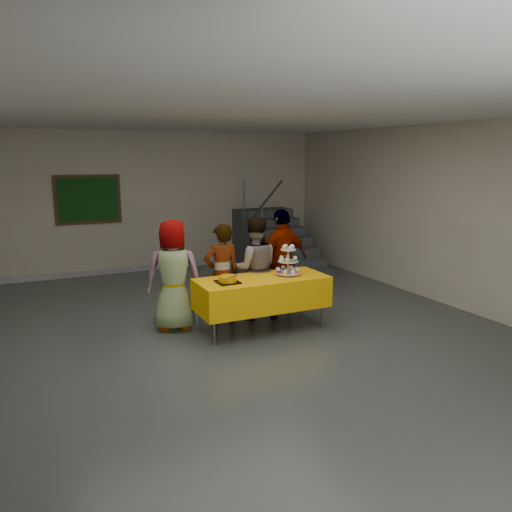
{
  "coord_description": "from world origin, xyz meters",
  "views": [
    {
      "loc": [
        -2.39,
        -5.72,
        2.46
      ],
      "look_at": [
        0.62,
        0.66,
        1.05
      ],
      "focal_mm": 35.0,
      "sensor_mm": 36.0,
      "label": 1
    }
  ],
  "objects_px": {
    "bear_cake": "(228,279)",
    "staircase": "(274,246)",
    "bake_table": "(262,292)",
    "cupcake_stand": "(288,263)",
    "noticeboard": "(88,200)",
    "schoolchild_a": "(174,275)",
    "schoolchild_b": "(222,274)",
    "schoolchild_d": "(283,260)",
    "schoolchild_c": "(255,268)"
  },
  "relations": [
    {
      "from": "cupcake_stand",
      "to": "schoolchild_b",
      "type": "distance_m",
      "value": 0.99
    },
    {
      "from": "bear_cake",
      "to": "schoolchild_b",
      "type": "xyz_separation_m",
      "value": [
        0.13,
        0.55,
        -0.07
      ]
    },
    {
      "from": "bake_table",
      "to": "schoolchild_b",
      "type": "distance_m",
      "value": 0.68
    },
    {
      "from": "schoolchild_a",
      "to": "schoolchild_b",
      "type": "distance_m",
      "value": 0.72
    },
    {
      "from": "schoolchild_b",
      "to": "schoolchild_d",
      "type": "height_order",
      "value": "schoolchild_d"
    },
    {
      "from": "cupcake_stand",
      "to": "bear_cake",
      "type": "xyz_separation_m",
      "value": [
        -0.97,
        -0.06,
        -0.11
      ]
    },
    {
      "from": "bake_table",
      "to": "staircase",
      "type": "xyz_separation_m",
      "value": [
        2.08,
        3.67,
        -0.07
      ]
    },
    {
      "from": "bake_table",
      "to": "cupcake_stand",
      "type": "relative_size",
      "value": 4.22
    },
    {
      "from": "schoolchild_d",
      "to": "staircase",
      "type": "relative_size",
      "value": 0.69
    },
    {
      "from": "schoolchild_a",
      "to": "schoolchild_d",
      "type": "bearing_deg",
      "value": -155.23
    },
    {
      "from": "bear_cake",
      "to": "noticeboard",
      "type": "distance_m",
      "value": 4.78
    },
    {
      "from": "schoolchild_d",
      "to": "bear_cake",
      "type": "bearing_deg",
      "value": 23.37
    },
    {
      "from": "staircase",
      "to": "noticeboard",
      "type": "height_order",
      "value": "noticeboard"
    },
    {
      "from": "schoolchild_b",
      "to": "schoolchild_a",
      "type": "bearing_deg",
      "value": -4.29
    },
    {
      "from": "schoolchild_b",
      "to": "noticeboard",
      "type": "height_order",
      "value": "noticeboard"
    },
    {
      "from": "schoolchild_a",
      "to": "schoolchild_d",
      "type": "height_order",
      "value": "schoolchild_d"
    },
    {
      "from": "cupcake_stand",
      "to": "bake_table",
      "type": "bearing_deg",
      "value": -178.4
    },
    {
      "from": "bear_cake",
      "to": "schoolchild_a",
      "type": "relative_size",
      "value": 0.22
    },
    {
      "from": "schoolchild_a",
      "to": "schoolchild_d",
      "type": "relative_size",
      "value": 0.97
    },
    {
      "from": "schoolchild_a",
      "to": "cupcake_stand",
      "type": "bearing_deg",
      "value": -179.52
    },
    {
      "from": "noticeboard",
      "to": "schoolchild_d",
      "type": "bearing_deg",
      "value": -56.85
    },
    {
      "from": "schoolchild_a",
      "to": "staircase",
      "type": "height_order",
      "value": "staircase"
    },
    {
      "from": "cupcake_stand",
      "to": "staircase",
      "type": "distance_m",
      "value": 4.04
    },
    {
      "from": "staircase",
      "to": "noticeboard",
      "type": "bearing_deg",
      "value": 167.71
    },
    {
      "from": "bear_cake",
      "to": "noticeboard",
      "type": "height_order",
      "value": "noticeboard"
    },
    {
      "from": "cupcake_stand",
      "to": "bear_cake",
      "type": "height_order",
      "value": "cupcake_stand"
    },
    {
      "from": "schoolchild_b",
      "to": "bake_table",
      "type": "bearing_deg",
      "value": 130.95
    },
    {
      "from": "bake_table",
      "to": "cupcake_stand",
      "type": "distance_m",
      "value": 0.57
    },
    {
      "from": "schoolchild_c",
      "to": "noticeboard",
      "type": "height_order",
      "value": "noticeboard"
    },
    {
      "from": "schoolchild_b",
      "to": "schoolchild_c",
      "type": "relative_size",
      "value": 0.96
    },
    {
      "from": "schoolchild_c",
      "to": "staircase",
      "type": "height_order",
      "value": "staircase"
    },
    {
      "from": "schoolchild_b",
      "to": "noticeboard",
      "type": "bearing_deg",
      "value": -70.14
    },
    {
      "from": "bake_table",
      "to": "schoolchild_c",
      "type": "bearing_deg",
      "value": 75.82
    },
    {
      "from": "schoolchild_d",
      "to": "staircase",
      "type": "height_order",
      "value": "staircase"
    },
    {
      "from": "schoolchild_a",
      "to": "schoolchild_d",
      "type": "distance_m",
      "value": 1.85
    },
    {
      "from": "schoolchild_b",
      "to": "schoolchild_d",
      "type": "bearing_deg",
      "value": -167.97
    },
    {
      "from": "schoolchild_a",
      "to": "schoolchild_b",
      "type": "height_order",
      "value": "schoolchild_a"
    },
    {
      "from": "bear_cake",
      "to": "schoolchild_a",
      "type": "distance_m",
      "value": 0.85
    },
    {
      "from": "bear_cake",
      "to": "staircase",
      "type": "xyz_separation_m",
      "value": [
        2.62,
        3.72,
        -0.34
      ]
    },
    {
      "from": "bear_cake",
      "to": "schoolchild_d",
      "type": "bearing_deg",
      "value": 31.27
    },
    {
      "from": "schoolchild_a",
      "to": "schoolchild_b",
      "type": "xyz_separation_m",
      "value": [
        0.71,
        -0.07,
        -0.05
      ]
    },
    {
      "from": "bake_table",
      "to": "schoolchild_a",
      "type": "bearing_deg",
      "value": 153.16
    },
    {
      "from": "schoolchild_b",
      "to": "schoolchild_c",
      "type": "xyz_separation_m",
      "value": [
        0.55,
        0.04,
        0.03
      ]
    },
    {
      "from": "schoolchild_c",
      "to": "staircase",
      "type": "distance_m",
      "value": 3.69
    },
    {
      "from": "schoolchild_d",
      "to": "bake_table",
      "type": "bearing_deg",
      "value": 37.11
    },
    {
      "from": "schoolchild_a",
      "to": "noticeboard",
      "type": "relative_size",
      "value": 1.23
    },
    {
      "from": "schoolchild_b",
      "to": "schoolchild_c",
      "type": "bearing_deg",
      "value": -174.37
    },
    {
      "from": "bake_table",
      "to": "staircase",
      "type": "height_order",
      "value": "staircase"
    },
    {
      "from": "noticeboard",
      "to": "schoolchild_c",
      "type": "bearing_deg",
      "value": -64.4
    },
    {
      "from": "cupcake_stand",
      "to": "schoolchild_a",
      "type": "bearing_deg",
      "value": 160.23
    }
  ]
}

